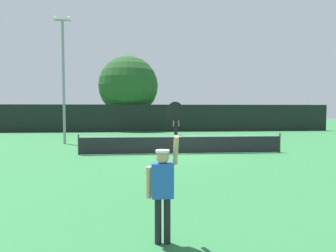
# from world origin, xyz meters

# --- Properties ---
(ground_plane) EXTENTS (120.00, 120.00, 0.00)m
(ground_plane) POSITION_xyz_m (0.00, 0.00, 0.00)
(ground_plane) COLOR #2D723D
(tennis_net) EXTENTS (11.01, 0.08, 1.07)m
(tennis_net) POSITION_xyz_m (0.00, 0.00, 0.51)
(tennis_net) COLOR #232328
(tennis_net) RESTS_ON ground
(perimeter_fence) EXTENTS (37.83, 0.12, 2.95)m
(perimeter_fence) POSITION_xyz_m (0.00, 16.38, 1.47)
(perimeter_fence) COLOR black
(perimeter_fence) RESTS_ON ground
(player_serving) EXTENTS (0.68, 0.39, 2.51)m
(player_serving) POSITION_xyz_m (-1.76, -10.51, 1.10)
(player_serving) COLOR blue
(player_serving) RESTS_ON ground
(player_receiving) EXTENTS (0.57, 0.24, 1.63)m
(player_receiving) POSITION_xyz_m (1.02, 11.87, 1.00)
(player_receiving) COLOR black
(player_receiving) RESTS_ON ground
(tennis_ball) EXTENTS (0.07, 0.07, 0.07)m
(tennis_ball) POSITION_xyz_m (0.04, -0.54, 0.03)
(tennis_ball) COLOR #CCE033
(tennis_ball) RESTS_ON ground
(light_pole) EXTENTS (1.18, 0.28, 8.74)m
(light_pole) POSITION_xyz_m (-7.54, 5.24, 4.94)
(light_pole) COLOR gray
(light_pole) RESTS_ON ground
(large_tree) EXTENTS (6.97, 6.97, 8.69)m
(large_tree) POSITION_xyz_m (-3.80, 19.40, 5.20)
(large_tree) COLOR brown
(large_tree) RESTS_ON ground
(parked_car_near) EXTENTS (1.97, 4.23, 1.69)m
(parked_car_near) POSITION_xyz_m (5.95, 24.36, 0.78)
(parked_car_near) COLOR black
(parked_car_near) RESTS_ON ground
(parked_car_mid) EXTENTS (2.46, 4.42, 1.69)m
(parked_car_mid) POSITION_xyz_m (9.54, 22.10, 0.78)
(parked_car_mid) COLOR white
(parked_car_mid) RESTS_ON ground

